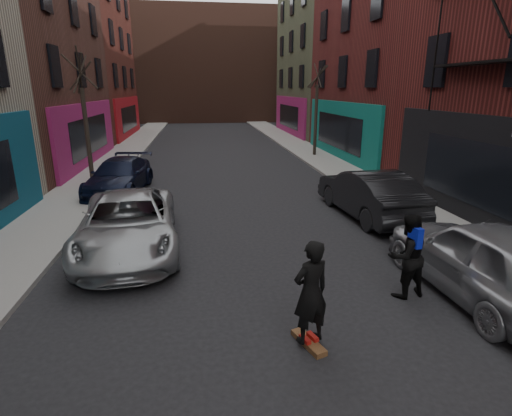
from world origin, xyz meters
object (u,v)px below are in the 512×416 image
object	(u,v)px
parked_right_end	(368,193)
parked_left_end	(120,176)
skateboarder	(311,292)
pedestrian	(407,256)
tree_right_far	(317,101)
tree_left_far	(84,109)
parked_right_far	(486,260)
parked_left_far	(128,224)
skateboard	(309,342)

from	to	relation	value
parked_right_end	parked_left_end	bearing A→B (deg)	-31.71
skateboarder	pedestrian	world-z (taller)	skateboarder
skateboarder	pedestrian	distance (m)	2.85
parked_left_end	tree_right_far	bearing A→B (deg)	43.47
parked_right_end	skateboarder	bearing A→B (deg)	55.01
parked_right_end	tree_left_far	bearing A→B (deg)	-36.15
tree_left_far	parked_right_far	size ratio (longest dim) A/B	1.29
parked_left_far	skateboard	xyz separation A→B (m)	(3.73, -4.82, -0.72)
skateboard	pedestrian	size ratio (longest dim) A/B	0.44
tree_left_far	skateboarder	distance (m)	15.11
tree_right_far	pedestrian	bearing A→B (deg)	-100.13
parked_left_far	tree_right_far	bearing A→B (deg)	51.94
skateboard	tree_right_far	bearing A→B (deg)	54.28
skateboard	skateboarder	size ratio (longest dim) A/B	0.43
parked_left_end	parked_right_far	bearing A→B (deg)	-40.96
tree_right_far	parked_right_end	xyz separation A→B (m)	(-1.71, -12.49, -2.71)
parked_right_far	skateboard	size ratio (longest dim) A/B	6.31
parked_left_end	pedestrian	size ratio (longest dim) A/B	2.68
parked_left_far	pedestrian	bearing A→B (deg)	-33.92
parked_left_end	pedestrian	world-z (taller)	pedestrian
skateboard	parked_left_end	bearing A→B (deg)	94.80
parked_left_far	skateboarder	distance (m)	6.10
parked_right_end	skateboard	world-z (taller)	parked_right_end
parked_right_far	pedestrian	size ratio (longest dim) A/B	2.77
skateboarder	tree_left_far	bearing A→B (deg)	-82.57
parked_left_far	skateboarder	xyz separation A→B (m)	(3.73, -4.82, 0.25)
skateboard	skateboarder	bearing A→B (deg)	0.00
parked_left_far	tree_left_far	bearing A→B (deg)	104.33
parked_left_end	pedestrian	xyz separation A→B (m)	(7.60, -10.02, 0.21)
parked_left_end	pedestrian	bearing A→B (deg)	-45.51
parked_right_far	skateboarder	size ratio (longest dim) A/B	2.74
parked_left_far	parked_right_far	world-z (taller)	parked_right_far
tree_left_far	pedestrian	bearing A→B (deg)	-52.32
tree_right_far	skateboard	xyz separation A→B (m)	(-5.67, -19.33, -3.48)
parked_right_far	parked_right_end	distance (m)	5.72
parked_left_far	parked_left_end	bearing A→B (deg)	96.85
parked_right_far	skateboard	distance (m)	4.30
parked_right_far	skateboard	xyz separation A→B (m)	(-4.07, -1.12, -0.81)
parked_left_end	parked_right_far	distance (m)	13.82
tree_right_far	parked_left_end	size ratio (longest dim) A/B	1.39
skateboard	parked_left_far	bearing A→B (deg)	108.34
parked_left_far	parked_right_end	world-z (taller)	parked_right_end
parked_right_far	skateboarder	bearing A→B (deg)	13.23
parked_right_far	parked_left_far	bearing A→B (deg)	-27.55
tree_right_far	parked_left_far	distance (m)	17.50
parked_left_end	skateboard	size ratio (longest dim) A/B	6.12
parked_left_end	parked_right_far	world-z (taller)	parked_right_far
parked_left_end	skateboarder	bearing A→B (deg)	-58.53
tree_right_far	parked_right_end	size ratio (longest dim) A/B	1.36
tree_right_far	parked_left_end	xyz separation A→B (m)	(-10.80, -7.89, -2.82)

